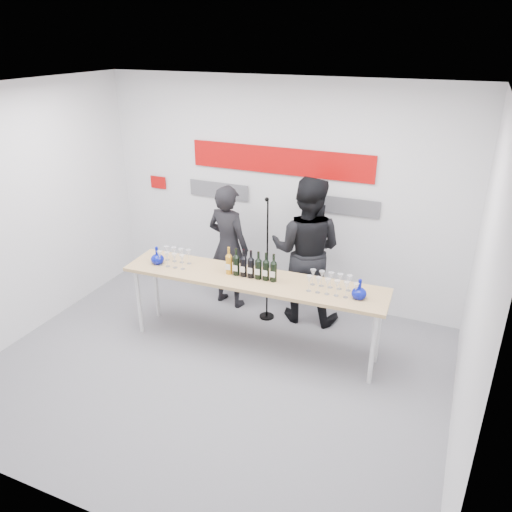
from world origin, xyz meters
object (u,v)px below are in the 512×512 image
Objects in this scene: tasting_table at (253,283)px; presenter_right at (306,251)px; mic_stand at (267,283)px; presenter_left at (228,247)px.

tasting_table is 0.97m from presenter_right.
mic_stand reaches higher than tasting_table.
mic_stand is (-0.09, 0.68, -0.34)m from tasting_table.
tasting_table is at bearing 64.10° from presenter_right.
presenter_left is at bearing 148.45° from mic_stand.
mic_stand is at bearing 21.46° from presenter_right.
presenter_left is 1.08m from presenter_right.
mic_stand is at bearing 95.56° from tasting_table.
presenter_right is (0.35, 0.90, 0.11)m from tasting_table.
presenter_right reaches higher than mic_stand.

